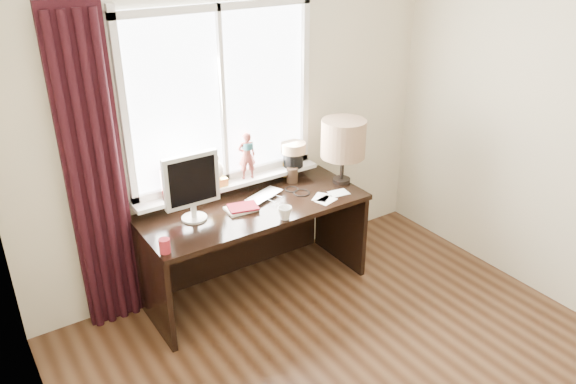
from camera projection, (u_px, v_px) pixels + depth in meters
wall_back at (239, 119)px, 4.24m from camera, size 3.50×0.00×2.60m
wall_left at (70, 370)px, 1.86m from camera, size 0.00×4.00×2.60m
laptop at (264, 196)px, 4.26m from camera, size 0.37×0.31×0.03m
mug at (285, 213)px, 3.94m from camera, size 0.13×0.13×0.10m
red_cup at (165, 246)px, 3.54m from camera, size 0.07×0.07×0.10m
window at (227, 122)px, 4.13m from camera, size 1.52×0.21×1.40m
curtain at (96, 180)px, 3.68m from camera, size 0.38×0.09×2.25m
desk at (249, 229)px, 4.33m from camera, size 1.70×0.70×0.75m
monitor at (192, 183)px, 3.84m from camera, size 0.40×0.18×0.49m
notebook_stack at (242, 208)px, 4.07m from camera, size 0.24×0.20×0.03m
brush_holder at (292, 175)px, 4.50m from camera, size 0.09×0.09×0.25m
icon_frame at (288, 169)px, 4.59m from camera, size 0.10×0.02×0.13m
table_lamp at (343, 139)px, 4.37m from camera, size 0.35×0.35×0.52m
loose_papers at (329, 197)px, 4.27m from camera, size 0.33×0.22×0.00m
desk_cables at (290, 193)px, 4.33m from camera, size 0.42×0.24×0.01m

